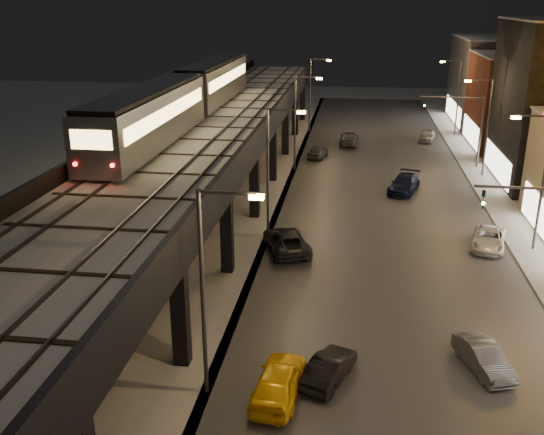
{
  "coord_description": "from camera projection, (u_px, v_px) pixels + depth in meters",
  "views": [
    {
      "loc": [
        4.98,
        -7.96,
        15.62
      ],
      "look_at": [
        0.93,
        21.25,
        5.0
      ],
      "focal_mm": 40.0,
      "sensor_mm": 36.0,
      "label": 1
    }
  ],
  "objects": [
    {
      "name": "streetlight_left_2",
      "position": [
        272.0,
        164.0,
        40.52
      ],
      "size": [
        2.57,
        0.28,
        9.0
      ],
      "color": "#38383A",
      "rests_on": "ground"
    },
    {
      "name": "car_far_white",
      "position": [
        318.0,
        152.0,
        63.17
      ],
      "size": [
        2.3,
        4.01,
        1.28
      ],
      "primitive_type": "imported",
      "rotation": [
        0.0,
        0.0,
        2.92
      ],
      "color": "#40454C",
      "rests_on": "ground"
    },
    {
      "name": "car_onc_red",
      "position": [
        427.0,
        136.0,
        70.53
      ],
      "size": [
        2.43,
        4.15,
        1.33
      ],
      "primitive_type": "imported",
      "rotation": [
        0.0,
        0.0,
        -0.23
      ],
      "color": "#989898",
      "rests_on": "ground"
    },
    {
      "name": "building_e",
      "position": [
        531.0,
        102.0,
        66.32
      ],
      "size": [
        12.2,
        12.2,
        10.16
      ],
      "color": "brown",
      "rests_on": "ground"
    },
    {
      "name": "streetlight_right_2",
      "position": [
        540.0,
        174.0,
        38.31
      ],
      "size": [
        2.56,
        0.28,
        9.0
      ],
      "color": "#38383A",
      "rests_on": "ground"
    },
    {
      "name": "subway_train",
      "position": [
        187.0,
        95.0,
        48.6
      ],
      "size": [
        3.03,
        37.11,
        3.62
      ],
      "color": "gray",
      "rests_on": "viaduct_trackbed"
    },
    {
      "name": "viaduct_parapet_streetside",
      "position": [
        256.0,
        137.0,
        41.07
      ],
      "size": [
        0.3,
        100.0,
        1.1
      ],
      "primitive_type": "cube",
      "color": "black",
      "rests_on": "elevated_viaduct"
    },
    {
      "name": "building_f",
      "position": [
        504.0,
        81.0,
        79.19
      ],
      "size": [
        12.2,
        16.2,
        11.16
      ],
      "color": "#3E3E3F",
      "rests_on": "ground"
    },
    {
      "name": "elevated_viaduct",
      "position": [
        194.0,
        153.0,
        41.9
      ],
      "size": [
        9.0,
        100.0,
        6.3
      ],
      "color": "black",
      "rests_on": "ground"
    },
    {
      "name": "car_mid_dark",
      "position": [
        349.0,
        139.0,
        68.89
      ],
      "size": [
        2.17,
        4.99,
        1.43
      ],
      "primitive_type": "imported",
      "rotation": [
        0.0,
        0.0,
        3.11
      ],
      "color": "#4E5052",
      "rests_on": "ground"
    },
    {
      "name": "car_near_white",
      "position": [
        329.0,
        369.0,
        26.13
      ],
      "size": [
        2.46,
        3.91,
        1.22
      ],
      "primitive_type": "imported",
      "rotation": [
        0.0,
        0.0,
        2.8
      ],
      "color": "black",
      "rests_on": "ground"
    },
    {
      "name": "sidewalk_right",
      "position": [
        525.0,
        229.0,
        43.69
      ],
      "size": [
        4.0,
        120.0,
        0.14
      ],
      "primitive_type": "cube",
      "color": "#9FA1A8",
      "rests_on": "ground"
    },
    {
      "name": "streetlight_left_4",
      "position": [
        312.0,
        90.0,
        74.07
      ],
      "size": [
        2.57,
        0.28,
        9.0
      ],
      "color": "#38383A",
      "rests_on": "ground"
    },
    {
      "name": "car_mid_silver",
      "position": [
        286.0,
        242.0,
        39.58
      ],
      "size": [
        3.98,
        5.7,
        1.45
      ],
      "primitive_type": "imported",
      "rotation": [
        0.0,
        0.0,
        3.48
      ],
      "color": "black",
      "rests_on": "ground"
    },
    {
      "name": "traffic_light_rig_b",
      "position": [
        469.0,
        123.0,
        58.24
      ],
      "size": [
        6.1,
        0.34,
        7.0
      ],
      "color": "#38383A",
      "rests_on": "ground"
    },
    {
      "name": "car_onc_dark",
      "position": [
        489.0,
        240.0,
        40.18
      ],
      "size": [
        3.09,
        4.81,
        1.23
      ],
      "primitive_type": "imported",
      "rotation": [
        0.0,
        0.0,
        -0.25
      ],
      "color": "white",
      "rests_on": "ground"
    },
    {
      "name": "car_onc_silver",
      "position": [
        483.0,
        358.0,
        26.89
      ],
      "size": [
        2.41,
        3.91,
        1.22
      ],
      "primitive_type": "imported",
      "rotation": [
        0.0,
        0.0,
        0.33
      ],
      "color": "#53575D",
      "rests_on": "ground"
    },
    {
      "name": "streetlight_left_1",
      "position": [
        209.0,
        281.0,
        23.75
      ],
      "size": [
        2.57,
        0.28,
        9.0
      ],
      "color": "#38383A",
      "rests_on": "ground"
    },
    {
      "name": "car_taxi",
      "position": [
        279.0,
        382.0,
        25.01
      ],
      "size": [
        2.19,
        4.58,
        1.51
      ],
      "primitive_type": "imported",
      "rotation": [
        0.0,
        0.0,
        3.05
      ],
      "color": "yellow",
      "rests_on": "ground"
    },
    {
      "name": "streetlight_right_3",
      "position": [
        485.0,
        121.0,
        55.08
      ],
      "size": [
        2.56,
        0.28,
        9.0
      ],
      "color": "#38383A",
      "rests_on": "ground"
    },
    {
      "name": "viaduct_parapet_far",
      "position": [
        133.0,
        133.0,
        42.19
      ],
      "size": [
        0.3,
        100.0,
        1.1
      ],
      "primitive_type": "cube",
      "color": "black",
      "rests_on": "elevated_viaduct"
    },
    {
      "name": "car_onc_white",
      "position": [
        404.0,
        184.0,
        51.83
      ],
      "size": [
        3.34,
        5.37,
        1.45
      ],
      "primitive_type": "imported",
      "rotation": [
        0.0,
        0.0,
        -0.28
      ],
      "color": "black",
      "rests_on": "ground"
    },
    {
      "name": "under_viaduct_pavement",
      "position": [
        208.0,
        214.0,
        46.73
      ],
      "size": [
        11.0,
        120.0,
        0.06
      ],
      "primitive_type": "cube",
      "color": "#9FA1A8",
      "rests_on": "ground"
    },
    {
      "name": "streetlight_right_4",
      "position": [
        456.0,
        93.0,
        71.86
      ],
      "size": [
        2.56,
        0.28,
        9.0
      ],
      "color": "#38383A",
      "rests_on": "ground"
    },
    {
      "name": "road_surface",
      "position": [
        385.0,
        222.0,
        44.99
      ],
      "size": [
        17.0,
        120.0,
        0.06
      ],
      "primitive_type": "cube",
      "color": "#46474D",
      "rests_on": "ground"
    },
    {
      "name": "streetlight_left_3",
      "position": [
        298.0,
        116.0,
        57.3
      ],
      "size": [
        2.57,
        0.28,
        9.0
      ],
      "color": "#38383A",
      "rests_on": "ground"
    },
    {
      "name": "viaduct_trackbed",
      "position": [
        194.0,
        142.0,
        41.76
      ],
      "size": [
        8.4,
        100.0,
        0.32
      ],
      "color": "#B2B7C1",
      "rests_on": "elevated_viaduct"
    }
  ]
}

